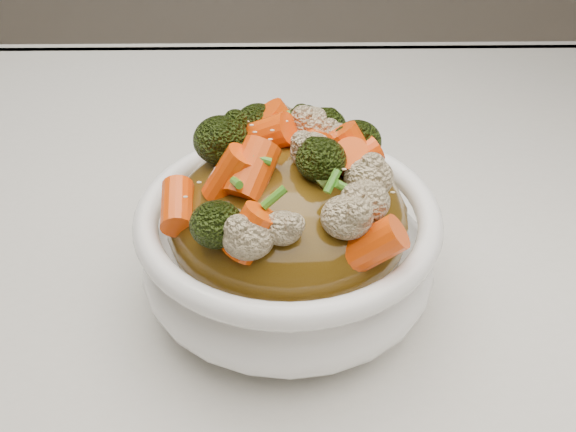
{
  "coord_description": "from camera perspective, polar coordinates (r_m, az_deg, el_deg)",
  "views": [
    {
      "loc": [
        -0.03,
        -0.37,
        1.08
      ],
      "look_at": [
        -0.03,
        -0.03,
        0.82
      ],
      "focal_mm": 42.0,
      "sensor_mm": 36.0,
      "label": 1
    }
  ],
  "objects": [
    {
      "name": "carrots",
      "position": [
        0.4,
        -0.0,
        6.09
      ],
      "size": [
        0.17,
        0.17,
        0.05
      ],
      "primitive_type": null,
      "rotation": [
        0.0,
        0.0,
        0.08
      ],
      "color": "#FB4E08",
      "rests_on": "sauce_base"
    },
    {
      "name": "tablecloth",
      "position": [
        0.51,
        3.29,
        -5.8
      ],
      "size": [
        1.2,
        0.8,
        0.04
      ],
      "primitive_type": "cube",
      "color": "silver",
      "rests_on": "dining_table"
    },
    {
      "name": "sauce_base",
      "position": [
        0.44,
        -0.0,
        -0.28
      ],
      "size": [
        0.17,
        0.17,
        0.09
      ],
      "primitive_type": "ellipsoid",
      "rotation": [
        0.0,
        0.0,
        0.08
      ],
      "color": "#52380E",
      "rests_on": "bowl"
    },
    {
      "name": "cauliflower",
      "position": [
        0.4,
        -0.0,
        5.76
      ],
      "size": [
        0.17,
        0.17,
        0.03
      ],
      "primitive_type": null,
      "rotation": [
        0.0,
        0.0,
        0.08
      ],
      "color": "#CFBA8D",
      "rests_on": "sauce_base"
    },
    {
      "name": "sesame_seeds",
      "position": [
        0.4,
        -0.0,
        6.2
      ],
      "size": [
        0.15,
        0.15,
        0.01
      ],
      "primitive_type": null,
      "rotation": [
        0.0,
        0.0,
        0.08
      ],
      "color": "beige",
      "rests_on": "sauce_base"
    },
    {
      "name": "scallions",
      "position": [
        0.4,
        -0.0,
        6.2
      ],
      "size": [
        0.13,
        0.13,
        0.02
      ],
      "primitive_type": null,
      "rotation": [
        0.0,
        0.0,
        0.08
      ],
      "color": "#3E851E",
      "rests_on": "sauce_base"
    },
    {
      "name": "bowl",
      "position": [
        0.45,
        -0.0,
        -2.97
      ],
      "size": [
        0.21,
        0.21,
        0.08
      ],
      "primitive_type": null,
      "rotation": [
        0.0,
        0.0,
        0.08
      ],
      "color": "white",
      "rests_on": "tablecloth"
    },
    {
      "name": "broccoli",
      "position": [
        0.4,
        -0.0,
        5.98
      ],
      "size": [
        0.17,
        0.17,
        0.04
      ],
      "primitive_type": null,
      "rotation": [
        0.0,
        0.0,
        0.08
      ],
      "color": "black",
      "rests_on": "sauce_base"
    }
  ]
}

